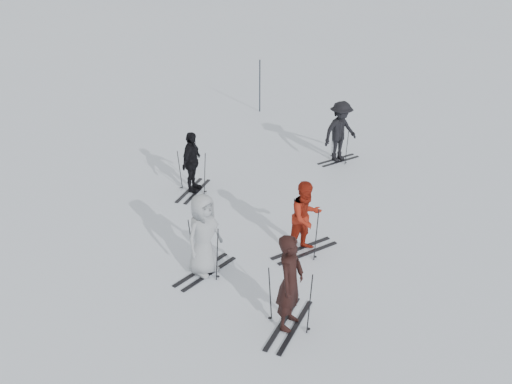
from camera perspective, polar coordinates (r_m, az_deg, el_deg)
ground at (r=13.96m, az=-2.22°, el=-5.21°), size 120.00×120.00×0.00m
skier_near_dark at (r=10.86m, az=3.43°, el=-9.12°), size 0.58×0.79×1.99m
skier_red at (r=13.27m, az=5.00°, el=-2.64°), size 0.96×1.06×1.78m
skier_grey at (r=12.47m, az=-5.28°, el=-4.37°), size 0.70×0.99×1.90m
skier_uphill_left at (r=16.27m, az=-6.44°, el=2.90°), size 0.67×1.11×1.78m
skier_uphill_far at (r=18.46m, az=8.42°, el=5.94°), size 1.17×1.45×1.96m
skis_near_dark at (r=11.05m, az=3.38°, el=-10.54°), size 1.93×1.21×1.32m
skis_red at (r=13.39m, az=4.96°, el=-3.53°), size 2.02×1.58×1.31m
skis_grey at (r=12.63m, az=-5.22°, el=-5.58°), size 1.84×1.11×1.28m
skis_uphill_left at (r=16.37m, az=-6.40°, el=2.09°), size 1.91×1.31×1.27m
skis_uphill_far at (r=18.61m, az=8.34°, el=4.77°), size 1.78×1.39×1.15m
piste_marker at (r=23.17m, az=0.38°, el=10.55°), size 0.06×0.06×2.10m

